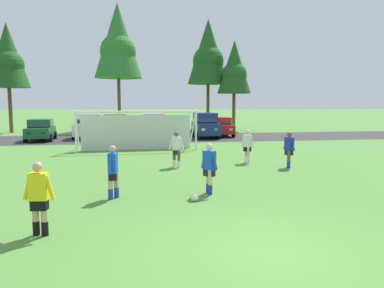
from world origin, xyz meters
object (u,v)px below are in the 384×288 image
object	(u,v)px
soccer_ball	(195,197)
referee	(39,199)
soccer_goal	(137,130)
player_winger_right	(289,150)
parked_car_slot_left	(88,125)
player_defender_far	(247,146)
parked_car_slot_center	(154,126)
player_striker_near	(113,172)
player_winger_left	(209,169)
parked_car_slot_center_right	(205,125)
parked_car_slot_far_left	(41,130)
parked_car_slot_right	(221,127)
parked_car_slot_center_left	(115,126)
player_midfield_center	(176,149)

from	to	relation	value
soccer_ball	referee	bearing A→B (deg)	-149.96
soccer_goal	referee	distance (m)	15.06
player_winger_right	parked_car_slot_left	distance (m)	19.70
player_defender_far	parked_car_slot_center	distance (m)	14.04
soccer_ball	player_striker_near	bearing A→B (deg)	163.48
player_winger_left	parked_car_slot_center_right	bearing A→B (deg)	78.81
parked_car_slot_far_left	parked_car_slot_right	distance (m)	15.35
soccer_ball	soccer_goal	distance (m)	12.80
parked_car_slot_far_left	parked_car_slot_left	size ratio (longest dim) A/B	0.93
soccer_goal	player_winger_right	world-z (taller)	soccer_goal
player_striker_near	parked_car_slot_left	bearing A→B (deg)	98.66
player_defender_far	parked_car_slot_center_left	distance (m)	14.93
referee	player_winger_left	distance (m)	5.39
player_winger_left	parked_car_slot_right	size ratio (longest dim) A/B	0.38
soccer_ball	parked_car_slot_center	size ratio (longest dim) A/B	0.05
parked_car_slot_center_left	parked_car_slot_right	distance (m)	9.58
soccer_goal	referee	world-z (taller)	soccer_goal
soccer_goal	parked_car_slot_far_left	world-z (taller)	soccer_goal
parked_car_slot_center_right	parked_car_slot_left	bearing A→B (deg)	173.84
referee	parked_car_slot_center_left	bearing A→B (deg)	88.34
player_striker_near	player_winger_right	bearing A→B (deg)	28.99
soccer_goal	parked_car_slot_far_left	xyz separation A→B (m)	(-7.55, 7.26, -0.42)
player_winger_left	soccer_goal	bearing A→B (deg)	100.18
parked_car_slot_center_left	parked_car_slot_far_left	bearing A→B (deg)	178.45
player_striker_near	parked_car_slot_center	distance (m)	19.50
player_winger_right	parked_car_slot_left	bearing A→B (deg)	123.25
parked_car_slot_center_left	parked_car_slot_center	world-z (taller)	same
player_defender_far	parked_car_slot_center_left	bearing A→B (deg)	117.91
player_striker_near	parked_car_slot_left	size ratio (longest dim) A/B	0.35
player_winger_left	parked_car_slot_far_left	xyz separation A→B (m)	(-9.68, 19.10, 0.05)
soccer_ball	player_defender_far	bearing A→B (deg)	60.01
player_winger_right	parked_car_slot_center_left	world-z (taller)	parked_car_slot_center_left
soccer_ball	parked_car_slot_far_left	xyz separation A→B (m)	(-9.06, 19.91, 0.77)
soccer_ball	parked_car_slot_center	world-z (taller)	parked_car_slot_center
player_midfield_center	player_winger_left	size ratio (longest dim) A/B	1.00
player_winger_right	parked_car_slot_center	distance (m)	16.01
parked_car_slot_far_left	parked_car_slot_left	distance (m)	3.82
soccer_goal	referee	size ratio (longest dim) A/B	4.58
player_defender_far	player_winger_left	size ratio (longest dim) A/B	1.00
parked_car_slot_far_left	parked_car_slot_center_right	distance (m)	13.55
referee	parked_car_slot_center	size ratio (longest dim) A/B	0.35
player_winger_right	parked_car_slot_far_left	bearing A→B (deg)	133.70
soccer_ball	player_midfield_center	distance (m)	5.95
player_defender_far	player_winger_right	size ratio (longest dim) A/B	1.00
player_midfield_center	player_winger_right	distance (m)	5.15
referee	player_defender_far	xyz separation A→B (m)	(7.63, 8.78, 0.00)
parked_car_slot_left	parked_car_slot_center_right	bearing A→B (deg)	-6.16
player_defender_far	player_winger_left	distance (m)	6.57
parked_car_slot_center_right	soccer_goal	bearing A→B (deg)	-127.94
soccer_ball	player_striker_near	xyz separation A→B (m)	(-2.41, 0.72, 0.71)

